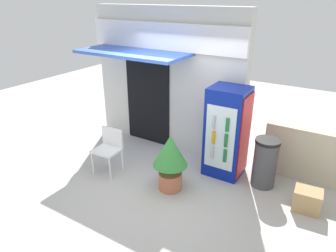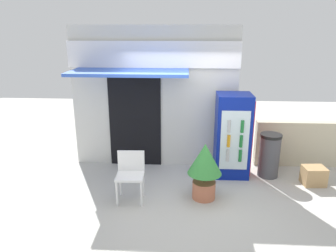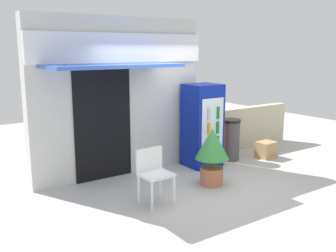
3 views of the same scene
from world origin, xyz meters
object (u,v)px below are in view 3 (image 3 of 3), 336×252
drink_cooler (203,125)px  trash_bin (230,139)px  cardboard_box (266,150)px  plastic_chair (153,170)px  potted_plant_near_shop (212,151)px

drink_cooler → trash_bin: (0.76, -0.03, -0.40)m
cardboard_box → plastic_chair: bearing=-168.0°
plastic_chair → potted_plant_near_shop: 1.31m
potted_plant_near_shop → trash_bin: bearing=35.5°
potted_plant_near_shop → cardboard_box: 2.31m
drink_cooler → cardboard_box: 1.74m
drink_cooler → cardboard_box: (1.56, -0.37, -0.67)m
drink_cooler → plastic_chair: (-1.91, -1.11, -0.32)m
potted_plant_near_shop → cardboard_box: potted_plant_near_shop is taller
plastic_chair → trash_bin: size_ratio=0.96×
drink_cooler → cardboard_box: drink_cooler is taller
cardboard_box → trash_bin: bearing=157.1°
plastic_chair → potted_plant_near_shop: potted_plant_near_shop is taller
plastic_chair → drink_cooler: bearing=30.1°
drink_cooler → trash_bin: 0.86m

